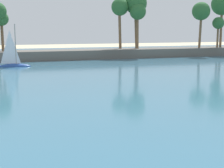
% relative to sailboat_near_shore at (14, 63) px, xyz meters
% --- Properties ---
extents(sea, '(220.00, 94.71, 0.06)m').
position_rel_sailboat_near_shore_xyz_m(sea, '(2.19, 2.62, -0.65)').
color(sea, '#386B84').
rests_on(sea, ground).
extents(palm_headland, '(104.63, 6.50, 13.52)m').
position_rel_sailboat_near_shore_xyz_m(palm_headland, '(5.16, 10.04, 3.46)').
color(palm_headland, '#605B54').
rests_on(palm_headland, ground).
extents(sailboat_near_shore, '(4.94, 2.41, 6.88)m').
position_rel_sailboat_near_shore_xyz_m(sailboat_near_shore, '(0.00, 0.00, 0.00)').
color(sailboat_near_shore, '#234793').
rests_on(sailboat_near_shore, sea).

